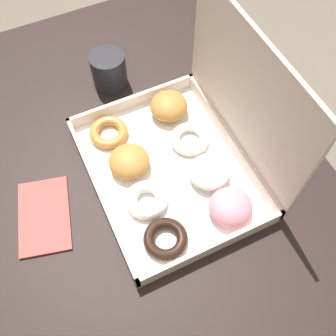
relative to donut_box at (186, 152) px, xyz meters
The scene contains 5 objects.
ground_plane 0.81m from the donut_box, 56.41° to the right, with size 8.00×8.00×0.00m, color #6B6054.
dining_table 0.19m from the donut_box, 56.41° to the right, with size 1.28×0.76×0.75m.
donut_box is the anchor object (origin of this frame).
coffee_mug 0.29m from the donut_box, 168.62° to the right, with size 0.08×0.08×0.09m.
paper_napkin 0.31m from the donut_box, 92.48° to the right, with size 0.18×0.14×0.01m.
Camera 1 is at (0.31, -0.12, 1.47)m, focal length 42.00 mm.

